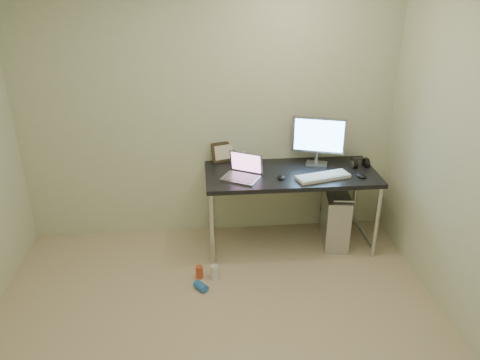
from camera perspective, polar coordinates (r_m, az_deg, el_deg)
floor at (r=3.45m, az=-2.36°, el=-20.67°), size 3.50×3.50×0.00m
wall_back at (r=4.35m, az=-3.85°, el=8.46°), size 3.50×0.02×2.50m
desk at (r=4.31m, az=6.21°, el=-0.02°), size 1.56×0.68×0.75m
tower_computer at (r=4.60m, az=11.53°, el=-4.48°), size 0.29×0.52×0.55m
cable_a at (r=4.77m, az=10.13°, el=-1.35°), size 0.01×0.16×0.69m
cable_b at (r=4.79m, az=11.22°, el=-1.62°), size 0.02×0.11×0.71m
can_red at (r=4.12m, az=-4.97°, el=-11.12°), size 0.08×0.08×0.11m
can_white at (r=4.09m, az=-3.14°, el=-11.15°), size 0.08×0.08×0.13m
can_blue at (r=3.99m, az=-4.79°, el=-12.79°), size 0.13×0.14×0.07m
laptop at (r=4.13m, az=0.35°, el=0.97°), size 0.39×0.37×0.21m
monitor at (r=4.39m, az=9.52°, el=5.15°), size 0.48×0.20×0.46m
keyboard at (r=4.19m, az=10.08°, el=0.40°), size 0.50×0.28×0.03m
mouse_right at (r=4.29m, az=14.56°, el=0.61°), size 0.10×0.13×0.04m
mouse_left at (r=4.14m, az=5.05°, el=0.42°), size 0.08×0.11×0.03m
headphones at (r=4.51m, az=14.42°, el=1.95°), size 0.17×0.10×0.11m
picture_frame at (r=4.46m, az=-1.96°, el=3.45°), size 0.25×0.14×0.20m
webcam at (r=4.40m, az=0.53°, el=3.07°), size 0.05×0.04×0.12m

